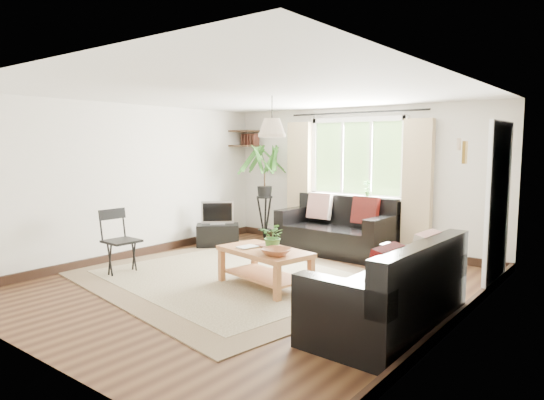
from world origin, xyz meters
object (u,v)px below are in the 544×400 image
Objects in this scene: coffee_table at (265,268)px; folding_chair at (122,242)px; sofa_back at (336,227)px; tv_stand at (218,235)px; sofa_right at (386,287)px; palm_stand at (265,193)px.

folding_chair reaches higher than coffee_table.
sofa_back reaches higher than coffee_table.
tv_stand is 2.15m from folding_chair.
sofa_right reaches higher than tv_stand.
sofa_back is 1.03× the size of sofa_right.
sofa_back is 1.58× the size of coffee_table.
tv_stand is at bearing -107.94° from palm_stand.
sofa_back is 2.07m from tv_stand.
sofa_back reaches higher than sofa_right.
sofa_back is 3.33m from sofa_right.
sofa_back is at bearing -27.23° from folding_chair.
sofa_right is 4.59m from palm_stand.
sofa_right is 2.50× the size of tv_stand.
folding_chair is (-1.65, -2.94, 0.01)m from sofa_back.
folding_chair is (0.24, -2.12, 0.25)m from tv_stand.
coffee_table is at bearing -81.19° from sofa_back.
coffee_table reaches higher than tv_stand.
sofa_back is 1.65m from palm_stand.
sofa_right is 1.02× the size of palm_stand.
palm_stand reaches higher than folding_chair.
coffee_table is at bearing -67.57° from folding_chair.
folding_chair is at bearing -126.70° from tv_stand.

